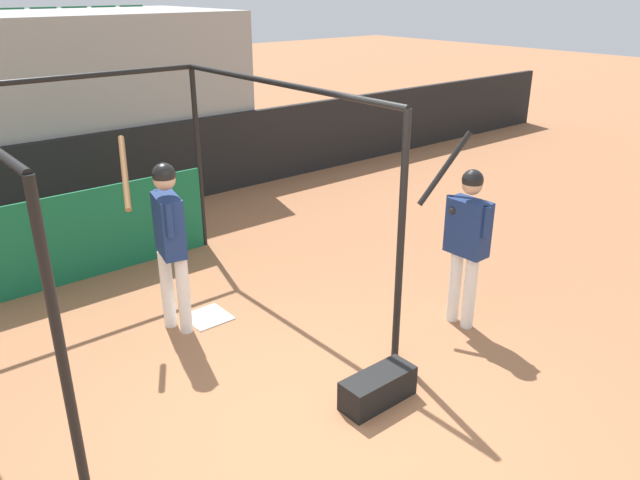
% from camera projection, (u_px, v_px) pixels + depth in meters
% --- Properties ---
extents(ground_plane, '(60.00, 60.00, 0.00)m').
position_uv_depth(ground_plane, '(320.00, 431.00, 5.11)').
color(ground_plane, '#9E6642').
extents(outfield_wall, '(24.00, 0.12, 1.33)m').
position_uv_depth(outfield_wall, '(59.00, 185.00, 9.14)').
color(outfield_wall, black).
rests_on(outfield_wall, ground).
extents(bleacher_section, '(7.05, 3.20, 3.01)m').
position_uv_depth(bleacher_section, '(16.00, 111.00, 10.00)').
color(bleacher_section, '#9E9E99').
rests_on(bleacher_section, ground).
extents(batting_cage, '(3.11, 3.77, 2.46)m').
position_uv_depth(batting_cage, '(112.00, 204.00, 6.90)').
color(batting_cage, black).
rests_on(batting_cage, ground).
extents(home_plate, '(0.44, 0.44, 0.02)m').
position_uv_depth(home_plate, '(208.00, 317.00, 6.84)').
color(home_plate, white).
rests_on(home_plate, ground).
extents(player_batter, '(0.59, 0.96, 1.98)m').
position_uv_depth(player_batter, '(168.00, 232.00, 6.22)').
color(player_batter, white).
rests_on(player_batter, ground).
extents(player_waiting, '(0.54, 0.77, 2.03)m').
position_uv_depth(player_waiting, '(466.00, 234.00, 6.36)').
color(player_waiting, white).
rests_on(player_waiting, ground).
extents(equipment_bag, '(0.70, 0.28, 0.28)m').
position_uv_depth(equipment_bag, '(378.00, 388.00, 5.43)').
color(equipment_bag, black).
rests_on(equipment_bag, ground).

